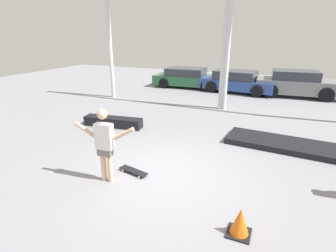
# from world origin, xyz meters

# --- Properties ---
(ground_plane) EXTENTS (36.00, 36.00, 0.00)m
(ground_plane) POSITION_xyz_m (0.00, 0.00, 0.00)
(ground_plane) COLOR gray
(skateboarder) EXTENTS (1.48, 0.25, 1.75)m
(skateboarder) POSITION_xyz_m (-1.10, -0.83, 0.98)
(skateboarder) COLOR #DBAD89
(skateboarder) RESTS_ON ground_plane
(skateboard) EXTENTS (0.82, 0.37, 0.08)m
(skateboard) POSITION_xyz_m (-0.71, -0.30, 0.06)
(skateboard) COLOR black
(skateboard) RESTS_ON ground_plane
(grind_box) EXTENTS (2.23, 0.76, 0.35)m
(grind_box) POSITION_xyz_m (-3.17, 2.40, 0.18)
(grind_box) COLOR black
(grind_box) RESTS_ON ground_plane
(manual_pad) EXTENTS (3.52, 1.48, 0.17)m
(manual_pad) POSITION_xyz_m (2.71, 2.92, 0.09)
(manual_pad) COLOR black
(manual_pad) RESTS_ON ground_plane
(canopy_support_left) EXTENTS (6.04, 0.20, 5.14)m
(canopy_support_left) POSITION_xyz_m (-3.00, 6.42, 3.23)
(canopy_support_left) COLOR silver
(canopy_support_left) RESTS_ON ground_plane
(canopy_support_right) EXTENTS (6.04, 0.20, 5.14)m
(canopy_support_right) POSITION_xyz_m (3.00, 6.42, 3.23)
(canopy_support_right) COLOR silver
(canopy_support_right) RESTS_ON ground_plane
(parked_car_green) EXTENTS (4.36, 2.19, 1.20)m
(parked_car_green) POSITION_xyz_m (-3.16, 10.66, 0.59)
(parked_car_green) COLOR #28603D
(parked_car_green) RESTS_ON ground_plane
(parked_car_blue) EXTENTS (4.32, 2.24, 1.23)m
(parked_car_blue) POSITION_xyz_m (-0.02, 10.39, 0.60)
(parked_car_blue) COLOR #284793
(parked_car_blue) RESTS_ON ground_plane
(parked_car_grey) EXTENTS (4.30, 2.06, 1.40)m
(parked_car_grey) POSITION_xyz_m (3.13, 10.46, 0.69)
(parked_car_grey) COLOR slate
(parked_car_grey) RESTS_ON ground_plane
(traffic_cone) EXTENTS (0.40, 0.40, 0.51)m
(traffic_cone) POSITION_xyz_m (2.03, -1.38, 0.25)
(traffic_cone) COLOR black
(traffic_cone) RESTS_ON ground_plane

